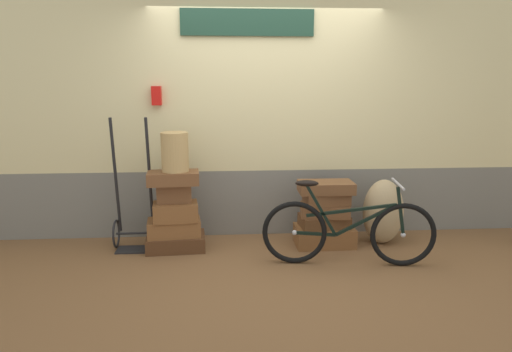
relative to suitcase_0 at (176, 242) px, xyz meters
The scene contains 16 objects.
ground 1.05m from the suitcase_0, 18.28° to the right, with size 10.22×5.20×0.06m, color brown.
station_building 1.79m from the suitcase_0, 27.49° to the left, with size 8.22×0.74×2.93m.
suitcase_0 is the anchor object (origin of this frame).
suitcase_1 0.16m from the suitcase_0, 144.24° to the right, with size 0.54×0.31×0.17m, color brown.
suitcase_2 0.34m from the suitcase_0, 70.96° to the right, with size 0.45×0.29×0.19m, color brown.
suitcase_3 0.53m from the suitcase_0, 87.17° to the left, with size 0.35×0.20×0.20m, color brown.
suitcase_4 0.70m from the suitcase_0, 91.19° to the right, with size 0.52×0.29×0.13m, color brown.
suitcase_5 1.59m from the suitcase_0, ahead, with size 0.62×0.39×0.21m, color brown.
suitcase_6 1.59m from the suitcase_0, ahead, with size 0.51×0.32×0.13m, color brown.
suitcase_7 1.61m from the suitcase_0, ahead, with size 0.51×0.30×0.13m, color brown.
suitcase_8 1.65m from the suitcase_0, ahead, with size 0.46×0.27×0.13m, color brown.
suitcase_9 1.68m from the suitcase_0, ahead, with size 0.57×0.33×0.11m, color brown.
wicker_basket 0.96m from the suitcase_0, 22.45° to the right, with size 0.28×0.28×0.40m, color tan.
luggage_trolley 0.50m from the suitcase_0, 169.12° to the left, with size 0.43×0.37×1.39m.
burlap_sack 2.25m from the suitcase_0, ahead, with size 0.44×0.37×0.71m, color tan.
bicycle 1.79m from the suitcase_0, 17.88° to the right, with size 1.64×0.46×0.83m.
Camera 1 is at (-0.49, -4.44, 1.77)m, focal length 33.09 mm.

